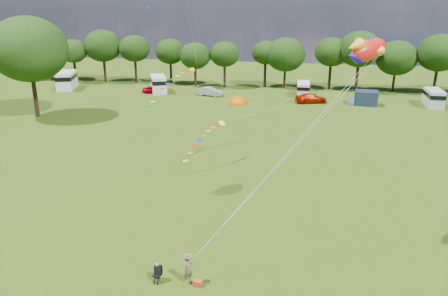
% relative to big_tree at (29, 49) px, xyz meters
% --- Properties ---
extents(ground_plane, '(180.00, 180.00, 0.00)m').
position_rel_big_tree_xyz_m(ground_plane, '(30.00, -28.00, -9.02)').
color(ground_plane, black).
rests_on(ground_plane, ground).
extents(tree_line, '(102.98, 10.98, 10.27)m').
position_rel_big_tree_xyz_m(tree_line, '(35.30, 26.99, -2.67)').
color(tree_line, black).
rests_on(tree_line, ground).
extents(big_tree, '(10.00, 10.00, 13.28)m').
position_rel_big_tree_xyz_m(big_tree, '(0.00, 0.00, 0.00)').
color(big_tree, black).
rests_on(big_tree, ground).
extents(car_a, '(3.80, 1.73, 1.23)m').
position_rel_big_tree_xyz_m(car_a, '(10.03, 18.10, -8.40)').
color(car_a, '#B40015').
rests_on(car_a, ground).
extents(car_b, '(4.35, 2.23, 1.46)m').
position_rel_big_tree_xyz_m(car_b, '(19.98, 17.98, -8.29)').
color(car_b, '#97999F').
rests_on(car_b, ground).
extents(car_c, '(5.12, 3.39, 1.42)m').
position_rel_big_tree_xyz_m(car_c, '(36.59, 15.87, -8.31)').
color(car_c, '#A61600').
rests_on(car_c, ground).
extents(campervan_a, '(4.42, 6.70, 3.04)m').
position_rel_big_tree_xyz_m(campervan_a, '(-6.59, 19.12, -7.39)').
color(campervan_a, silver).
rests_on(campervan_a, ground).
extents(campervan_b, '(4.58, 6.16, 2.78)m').
position_rel_big_tree_xyz_m(campervan_b, '(10.52, 19.48, -7.52)').
color(campervan_b, silver).
rests_on(campervan_b, ground).
extents(campervan_c, '(2.14, 4.81, 2.33)m').
position_rel_big_tree_xyz_m(campervan_c, '(35.26, 20.70, -7.76)').
color(campervan_c, white).
rests_on(campervan_c, ground).
extents(campervan_d, '(2.20, 5.11, 2.50)m').
position_rel_big_tree_xyz_m(campervan_d, '(54.59, 17.20, -7.67)').
color(campervan_d, '#B8B9BB').
rests_on(campervan_d, ground).
extents(tent_orange, '(2.93, 3.21, 2.29)m').
position_rel_big_tree_xyz_m(tent_orange, '(25.58, 13.03, -9.00)').
color(tent_orange, '#CE5600').
rests_on(tent_orange, ground).
extents(tent_greyblue, '(3.15, 3.45, 2.34)m').
position_rel_big_tree_xyz_m(tent_greyblue, '(43.54, 16.54, -9.00)').
color(tent_greyblue, '#465665').
rests_on(tent_greyblue, ground).
extents(awning_navy, '(3.64, 3.06, 2.13)m').
position_rel_big_tree_xyz_m(awning_navy, '(44.76, 16.10, -7.95)').
color(awning_navy, '#182436').
rests_on(awning_navy, ground).
extents(kite_flyer, '(0.69, 0.71, 1.65)m').
position_rel_big_tree_xyz_m(kite_flyer, '(30.34, -31.91, -8.19)').
color(kite_flyer, brown).
rests_on(kite_flyer, ground).
extents(camp_chair, '(0.48, 0.48, 1.17)m').
position_rel_big_tree_xyz_m(camp_chair, '(28.61, -32.10, -8.32)').
color(camp_chair, '#99999E').
rests_on(camp_chair, ground).
extents(kite_bag, '(0.53, 0.39, 0.35)m').
position_rel_big_tree_xyz_m(kite_bag, '(30.94, -32.15, -8.84)').
color(kite_bag, '#AD3A1C').
rests_on(kite_bag, ground).
extents(fish_kite, '(2.98, 3.12, 1.83)m').
position_rel_big_tree_xyz_m(fish_kite, '(39.36, -25.36, 3.30)').
color(fish_kite, red).
rests_on(fish_kite, ground).
extents(streamer_kite_b, '(4.21, 4.60, 3.76)m').
position_rel_big_tree_xyz_m(streamer_kite_b, '(22.49, -8.81, -1.98)').
color(streamer_kite_b, orange).
rests_on(streamer_kite_b, ground).
extents(streamer_kite_c, '(3.12, 4.96, 2.79)m').
position_rel_big_tree_xyz_m(streamer_kite_c, '(27.11, -13.50, -6.05)').
color(streamer_kite_c, '#F4FF32').
rests_on(streamer_kite_c, ground).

